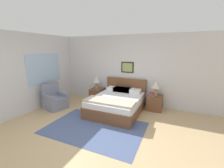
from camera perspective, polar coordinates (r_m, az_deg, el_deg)
ground_plane at (r=3.90m, az=-9.38°, el=-19.24°), size 16.00×16.00×0.00m
wall_back at (r=5.80m, az=5.04°, el=5.40°), size 7.65×0.09×2.60m
wall_left at (r=6.12m, az=-23.93°, el=4.76°), size 0.08×5.09×2.60m
area_rug_main at (r=4.24m, az=-6.48°, el=-16.20°), size 2.58×1.74×0.01m
bed at (r=5.10m, az=1.90°, el=-7.25°), size 1.56×1.91×0.99m
armchair at (r=5.75m, az=-21.04°, el=-5.80°), size 0.80×0.78×0.89m
nightstand_near_window at (r=6.17m, az=-5.68°, el=-4.05°), size 0.49×0.53×0.52m
nightstand_by_door at (r=5.46m, az=16.02°, el=-6.82°), size 0.49×0.53×0.52m
table_lamp_near_window at (r=6.01m, az=-6.00°, el=1.56°), size 0.30×0.30×0.51m
table_lamp_by_door at (r=5.27m, az=16.38°, el=-0.54°), size 0.30×0.30×0.51m
book_thick_bottom at (r=5.34m, az=14.97°, el=-4.10°), size 0.19×0.23×0.03m
book_hardcover_middle at (r=5.33m, az=14.99°, el=-3.77°), size 0.18×0.27×0.04m
book_novel_upper at (r=5.32m, az=15.01°, el=-3.40°), size 0.17×0.25×0.03m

